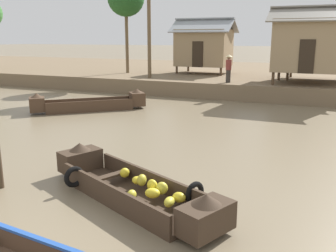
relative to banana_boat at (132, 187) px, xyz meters
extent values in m
plane|color=#7A6B51|center=(-0.97, 5.65, -0.30)|extent=(300.00, 300.00, 0.00)
cube|color=#756047|center=(-0.97, 24.01, 0.18)|extent=(160.00, 20.00, 0.95)
cube|color=#3D2D21|center=(-0.03, 0.00, -0.24)|extent=(4.05, 2.72, 0.12)
cube|color=#3D2D21|center=(0.21, 0.53, 0.02)|extent=(3.57, 1.66, 0.40)
cube|color=#3D2D21|center=(-0.27, -0.53, 0.02)|extent=(3.57, 1.66, 0.40)
cube|color=#3D2D21|center=(2.01, -0.91, 0.09)|extent=(0.98, 1.21, 0.54)
cone|color=#3D2D21|center=(2.01, -0.91, 0.46)|extent=(0.74, 0.74, 0.20)
cube|color=#3D2D21|center=(-2.07, 0.91, 0.09)|extent=(0.98, 1.21, 0.54)
cone|color=#3D2D21|center=(-2.07, 0.91, 0.46)|extent=(0.74, 0.74, 0.20)
cube|color=#3D2D21|center=(-0.78, 0.34, 0.04)|extent=(0.64, 1.11, 0.05)
torus|color=black|center=(1.44, 0.11, 0.06)|extent=(0.32, 0.52, 0.52)
torus|color=black|center=(-1.50, -0.11, 0.06)|extent=(0.32, 0.52, 0.52)
ellipsoid|color=yellow|center=(1.08, -0.41, 0.02)|extent=(0.22, 0.34, 0.19)
ellipsoid|color=yellow|center=(-0.51, 0.56, 0.08)|extent=(0.30, 0.30, 0.24)
ellipsoid|color=gold|center=(0.14, 0.20, 0.12)|extent=(0.23, 0.28, 0.28)
ellipsoid|color=yellow|center=(0.62, -0.24, 0.06)|extent=(0.38, 0.32, 0.21)
ellipsoid|color=yellow|center=(0.73, 0.00, 0.10)|extent=(0.33, 0.31, 0.28)
ellipsoid|color=yellow|center=(-0.04, 0.33, 0.04)|extent=(0.26, 0.24, 0.18)
ellipsoid|color=yellow|center=(0.50, -0.01, 0.13)|extent=(0.27, 0.21, 0.27)
ellipsoid|color=yellow|center=(1.19, -0.15, 0.03)|extent=(0.29, 0.23, 0.22)
ellipsoid|color=yellow|center=(0.25, -0.48, 0.06)|extent=(0.22, 0.26, 0.22)
cube|color=#473323|center=(-0.07, -2.80, -0.01)|extent=(5.32, 0.59, 0.34)
cube|color=#234C9E|center=(-0.07, -2.80, 0.18)|extent=(5.32, 0.61, 0.05)
cube|color=#473323|center=(-7.02, 8.45, -0.24)|extent=(3.84, 3.60, 0.12)
cube|color=#473323|center=(-6.70, 8.09, 0.05)|extent=(3.20, 2.89, 0.45)
cube|color=#473323|center=(-7.34, 8.80, 0.05)|extent=(3.20, 2.89, 0.45)
cube|color=#473323|center=(-8.85, 6.80, 0.16)|extent=(1.11, 1.12, 0.67)
cone|color=#473323|center=(-8.85, 6.80, 0.60)|extent=(0.79, 0.79, 0.20)
cube|color=#473323|center=(-5.19, 10.09, 0.16)|extent=(1.11, 1.12, 0.67)
cone|color=#473323|center=(-5.19, 10.09, 0.60)|extent=(0.79, 0.79, 0.20)
cube|color=#473323|center=(-6.35, 9.05, 0.07)|extent=(0.77, 0.83, 0.05)
cylinder|color=#4C3826|center=(-6.39, 18.68, 0.93)|extent=(0.16, 0.16, 0.57)
cylinder|color=#4C3826|center=(-3.06, 18.68, 0.93)|extent=(0.16, 0.16, 0.57)
cylinder|color=#4C3826|center=(-6.39, 21.15, 0.93)|extent=(0.16, 0.16, 0.57)
cylinder|color=#4C3826|center=(-3.06, 21.15, 0.93)|extent=(0.16, 0.16, 0.57)
cube|color=#9E8460|center=(-4.72, 19.92, 2.53)|extent=(3.74, 2.87, 2.63)
cube|color=#2D2319|center=(-4.72, 18.46, 2.12)|extent=(0.80, 0.04, 1.80)
cube|color=#9399A0|center=(-4.72, 19.20, 4.14)|extent=(4.44, 1.91, 1.06)
cube|color=#9399A0|center=(-4.72, 20.63, 4.14)|extent=(4.44, 1.91, 1.06)
cylinder|color=#4C3826|center=(1.03, 14.76, 1.02)|extent=(0.16, 0.16, 0.73)
cylinder|color=#4C3826|center=(1.03, 17.42, 1.02)|extent=(0.16, 0.16, 0.73)
cube|color=#9E8460|center=(2.73, 16.09, 2.83)|extent=(3.80, 3.06, 2.90)
cube|color=#2D2319|center=(2.73, 14.54, 2.28)|extent=(0.80, 0.04, 1.80)
cube|color=gray|center=(2.73, 15.33, 4.55)|extent=(4.50, 2.02, 0.95)
cube|color=gray|center=(2.73, 16.86, 4.55)|extent=(4.50, 2.02, 0.95)
cylinder|color=#4C3826|center=(1.56, 17.43, 1.04)|extent=(0.16, 0.16, 0.79)
cylinder|color=#4C3826|center=(1.56, 19.64, 1.04)|extent=(0.16, 0.16, 0.79)
cube|color=#7A6B56|center=(3.44, 18.53, 2.88)|extent=(4.16, 2.61, 2.89)
cube|color=#2D2319|center=(3.44, 17.21, 2.34)|extent=(0.80, 0.04, 1.80)
cube|color=#9399A0|center=(3.44, 17.88, 4.57)|extent=(4.86, 1.79, 0.87)
cube|color=#9399A0|center=(3.44, 19.19, 4.57)|extent=(4.86, 1.79, 0.87)
cylinder|color=brown|center=(-10.21, 18.14, 3.18)|extent=(0.24, 0.24, 5.06)
cylinder|color=brown|center=(-7.13, 15.63, 3.81)|extent=(0.24, 0.24, 6.32)
cylinder|color=#332D28|center=(-1.60, 14.98, 1.03)|extent=(0.28, 0.28, 0.75)
cylinder|color=brown|center=(-1.60, 14.98, 1.70)|extent=(0.34, 0.34, 0.60)
sphere|color=#9E7556|center=(-1.60, 14.98, 2.12)|extent=(0.22, 0.22, 0.22)
cone|color=tan|center=(-1.60, 14.98, 2.24)|extent=(0.44, 0.44, 0.14)
camera|label=1|loc=(3.79, -6.85, 3.29)|focal=39.62mm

